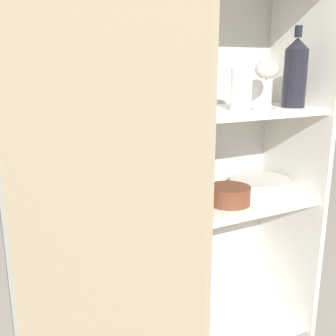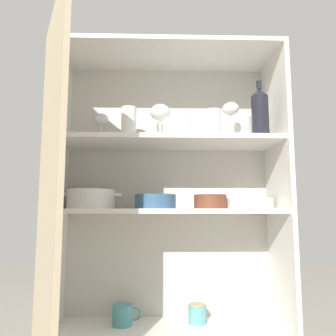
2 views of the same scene
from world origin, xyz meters
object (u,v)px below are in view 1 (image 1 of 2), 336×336
(plate_stack_white, at_px, (260,185))
(mixing_bowl_large, at_px, (163,204))
(casserole_dish, at_px, (67,214))
(wine_bottle, at_px, (295,72))
(serving_bowl_small, at_px, (229,194))
(storage_jar, at_px, (198,314))

(plate_stack_white, xyz_separation_m, mixing_bowl_large, (-0.40, -0.04, 0.01))
(mixing_bowl_large, distance_m, casserole_dish, 0.28)
(wine_bottle, distance_m, plate_stack_white, 0.40)
(serving_bowl_small, distance_m, storage_jar, 0.49)
(wine_bottle, xyz_separation_m, plate_stack_white, (-0.04, 0.09, -0.38))
(wine_bottle, relative_size, storage_jar, 3.13)
(mixing_bowl_large, xyz_separation_m, storage_jar, (0.18, 0.08, -0.48))
(wine_bottle, distance_m, serving_bowl_small, 0.43)
(mixing_bowl_large, bearing_deg, wine_bottle, -5.60)
(serving_bowl_small, bearing_deg, storage_jar, 116.99)
(casserole_dish, bearing_deg, storage_jar, 6.43)
(mixing_bowl_large, xyz_separation_m, casserole_dish, (-0.27, 0.03, 0.01))
(wine_bottle, xyz_separation_m, storage_jar, (-0.26, 0.12, -0.85))
(serving_bowl_small, bearing_deg, mixing_bowl_large, 176.33)
(storage_jar, bearing_deg, serving_bowl_small, -63.01)
(plate_stack_white, distance_m, serving_bowl_small, 0.19)
(storage_jar, bearing_deg, wine_bottle, -24.97)
(casserole_dish, bearing_deg, serving_bowl_small, -4.79)
(wine_bottle, height_order, serving_bowl_small, wine_bottle)
(storage_jar, bearing_deg, casserole_dish, -173.57)
(mixing_bowl_large, bearing_deg, plate_stack_white, 5.99)
(serving_bowl_small, height_order, storage_jar, serving_bowl_small)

